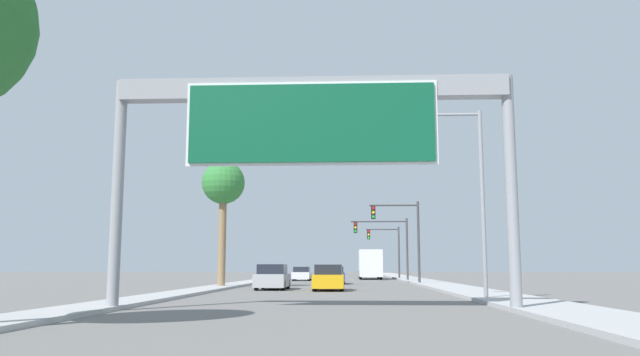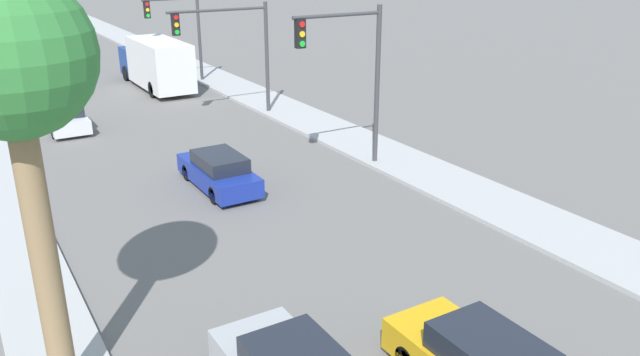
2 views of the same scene
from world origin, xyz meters
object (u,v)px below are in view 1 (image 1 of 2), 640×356
Objects in this scene: car_near_left at (329,278)px; car_far_right at (273,278)px; sign_gantry at (311,121)px; truck_box_primary at (370,264)px; traffic_light_near_intersection at (403,229)px; palm_tree_background at (223,186)px; car_near_center at (302,274)px; traffic_light_mid_block at (388,238)px; street_lamp_right at (474,186)px; car_far_left at (334,276)px; traffic_light_far_intersection at (388,244)px.

car_far_right is at bearing 157.70° from car_near_left.
sign_gantry is 1.48× the size of truck_box_primary.
palm_tree_background is (-12.84, -8.62, 2.42)m from traffic_light_near_intersection.
traffic_light_mid_block is at bearing -15.06° from car_near_center.
sign_gantry is 9.20m from street_lamp_right.
street_lamp_right is (9.99, -12.21, 4.08)m from car_far_right.
traffic_light_mid_block reaches higher than car_near_center.
car_far_right is 23.83m from car_near_center.
traffic_light_mid_block is (4.95, 22.99, 3.41)m from car_near_left.
truck_box_primary is at bearing 96.01° from traffic_light_near_intersection.
car_far_right reaches higher than car_far_left.
sign_gantry is at bearing -94.04° from truck_box_primary.
car_far_right is (-3.50, 1.44, 0.01)m from car_near_left.
sign_gantry is 31.43m from car_far_left.
car_near_center is at bearing 94.72° from sign_gantry.
car_near_left is at bearing 90.00° from sign_gantry.
traffic_light_mid_block is at bearing 68.58° from car_far_right.
traffic_light_near_intersection is (9.05, 11.55, 3.66)m from car_far_right.
traffic_light_mid_block is (-0.60, 10.00, -0.26)m from traffic_light_near_intersection.
sign_gantry is 2.22× the size of traffic_light_mid_block.
car_near_left is 0.96× the size of car_far_left.
car_far_left is 0.98× the size of car_far_right.
car_far_left is (0.00, 30.95, -5.51)m from sign_gantry.
car_far_right is 0.77× the size of traffic_light_mid_block.
traffic_light_near_intersection is 0.82× the size of street_lamp_right.
car_near_left is (0.00, 17.15, -5.46)m from sign_gantry.
car_far_left is at bearing 74.20° from car_far_right.
traffic_light_far_intersection is (5.55, 32.99, 3.17)m from car_near_left.
car_far_left is 12.85m from car_far_right.
traffic_light_near_intersection reaches higher than car_far_right.
street_lamp_right reaches higher than car_far_left.
truck_box_primary reaches higher than car_far_right.
car_far_left is 0.50× the size of truck_box_primary.
car_far_right is at bearing 129.29° from street_lamp_right.
car_near_center is at bearing 105.50° from street_lamp_right.
traffic_light_far_intersection is (9.05, 31.55, 3.16)m from car_far_right.
sign_gantry is at bearing -96.32° from traffic_light_far_intersection.
sign_gantry is 49.95m from truck_box_primary.
car_far_right is 0.70× the size of traffic_light_near_intersection.
palm_tree_background is at bearing 132.31° from street_lamp_right.
street_lamp_right is (1.54, -33.76, 0.68)m from traffic_light_mid_block.
car_far_right is at bearing -128.08° from traffic_light_near_intersection.
traffic_light_far_intersection is 0.68× the size of palm_tree_background.
car_far_left reaches higher than car_near_center.
palm_tree_background is at bearing -146.13° from traffic_light_near_intersection.
truck_box_primary is 30.55m from palm_tree_background.
car_far_right is 7.74m from palm_tree_background.
traffic_light_near_intersection is at bearing 79.56° from sign_gantry.
traffic_light_far_intersection is at bearing 83.68° from sign_gantry.
street_lamp_right is at bearing -74.50° from car_near_center.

